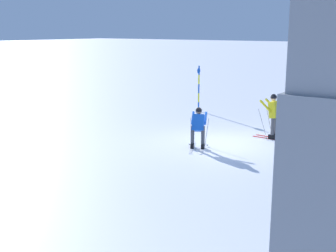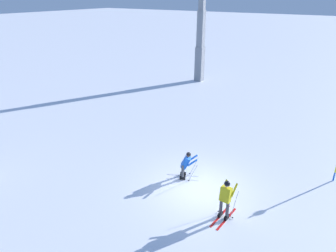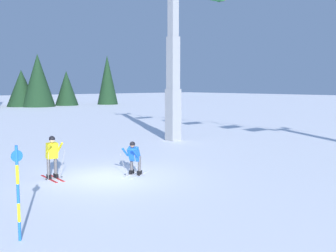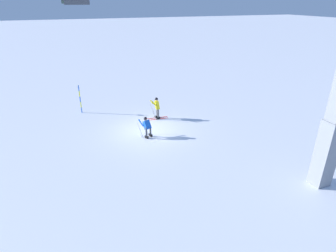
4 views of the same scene
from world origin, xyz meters
TOP-DOWN VIEW (x-y plane):
  - ground_plane at (0.00, 0.00)m, footprint 260.00×260.00m
  - skier_carving_main at (0.37, 0.94)m, footprint 1.18×1.62m
  - lift_tower_far at (16.95, 9.08)m, footprint 0.77×2.50m
  - skier_distant_uphill at (-1.29, -1.86)m, footprint 1.65×0.71m

SIDE VIEW (x-z plane):
  - ground_plane at x=0.00m, z-range 0.00..0.00m
  - skier_carving_main at x=0.37m, z-range 0.04..1.58m
  - skier_distant_uphill at x=-1.29m, z-range 0.13..1.89m
  - lift_tower_far at x=16.95m, z-range -0.93..9.97m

